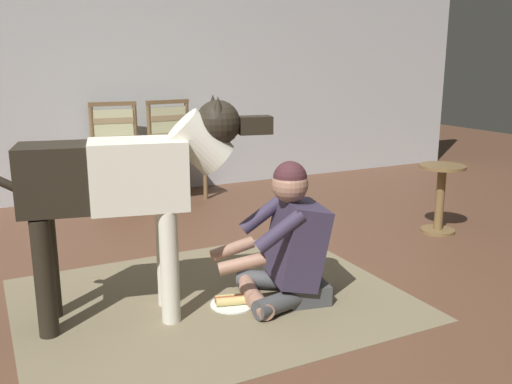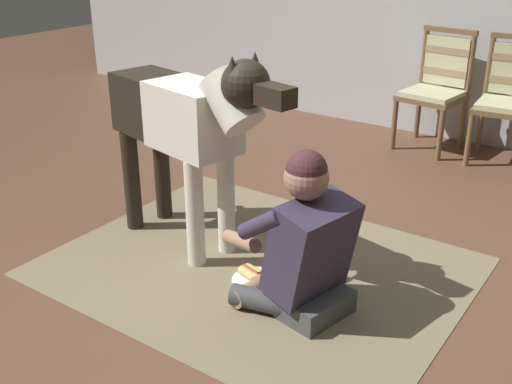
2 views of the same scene
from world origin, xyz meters
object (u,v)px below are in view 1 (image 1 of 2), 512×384
at_px(large_dog, 127,181).
at_px(round_side_table, 441,193).
at_px(person_sitting_on_floor, 288,245).
at_px(dining_chair_right_of_pair, 174,144).
at_px(dining_chair_left_of_pair, 116,148).
at_px(hot_dog_on_plate, 232,301).

height_order(large_dog, round_side_table, large_dog).
bearing_deg(person_sitting_on_floor, dining_chair_right_of_pair, 85.11).
bearing_deg(dining_chair_right_of_pair, round_side_table, -54.70).
bearing_deg(dining_chair_left_of_pair, hot_dog_on_plate, -89.55).
bearing_deg(large_dog, dining_chair_left_of_pair, 78.50).
bearing_deg(round_side_table, person_sitting_on_floor, -161.63).
xyz_separation_m(dining_chair_right_of_pair, large_dog, (-1.10, -2.56, 0.23)).
bearing_deg(person_sitting_on_floor, round_side_table, 18.37).
bearing_deg(round_side_table, large_dog, -171.32).
relative_size(dining_chair_left_of_pair, hot_dog_on_plate, 3.83).
distance_m(dining_chair_right_of_pair, person_sitting_on_floor, 2.76).
relative_size(dining_chair_right_of_pair, large_dog, 0.67).
bearing_deg(large_dog, person_sitting_on_floor, -11.97).
relative_size(dining_chair_right_of_pair, round_side_table, 1.75).
xyz_separation_m(dining_chair_right_of_pair, person_sitting_on_floor, (-0.24, -2.75, -0.20)).
distance_m(person_sitting_on_floor, large_dog, 0.99).
height_order(dining_chair_right_of_pair, round_side_table, dining_chair_right_of_pair).
bearing_deg(dining_chair_right_of_pair, person_sitting_on_floor, -94.89).
bearing_deg(hot_dog_on_plate, person_sitting_on_floor, -11.97).
relative_size(dining_chair_left_of_pair, round_side_table, 1.75).
distance_m(dining_chair_left_of_pair, person_sitting_on_floor, 2.78).
distance_m(person_sitting_on_floor, round_side_table, 1.86).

